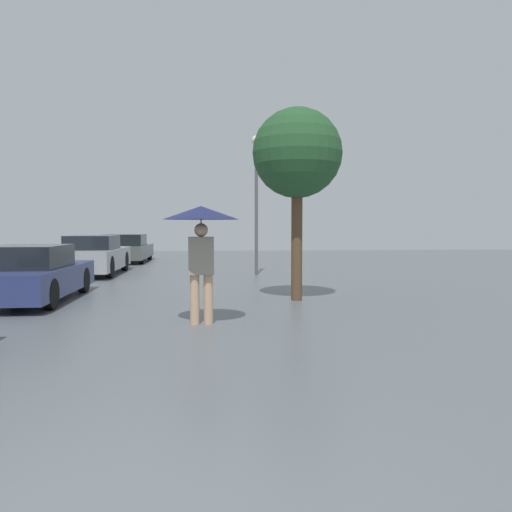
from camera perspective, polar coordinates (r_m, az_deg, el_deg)
The scene contains 6 objects.
pedestrian at distance 7.96m, azimuth -6.30°, elevation 3.34°, with size 1.21×1.21×1.89m.
parked_car_second at distance 11.50m, azimuth -24.31°, elevation -1.98°, with size 1.67×4.01×1.18m.
parked_car_third at distance 17.13m, azimuth -18.01°, elevation 0.02°, with size 1.67×4.33×1.28m.
parked_car_farthest at distance 22.80m, azimuth -14.63°, elevation 0.80°, with size 1.89×4.44×1.22m.
tree at distance 10.66m, azimuth 4.73°, elevation 11.45°, with size 1.88×1.88×4.04m.
street_lamp at distance 16.11m, azimuth 0.04°, elevation 8.31°, with size 0.30×0.30×4.46m.
Camera 1 is at (0.49, -2.11, 1.57)m, focal length 35.00 mm.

